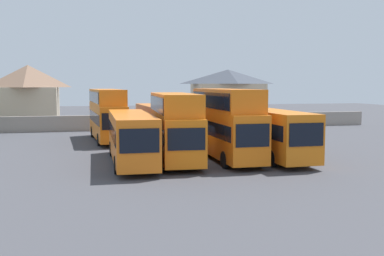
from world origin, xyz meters
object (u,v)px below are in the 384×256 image
at_px(bus_5, 107,112).
at_px(bus_7, 192,119).
at_px(bus_3, 226,120).
at_px(bus_8, 214,118).
at_px(bus_4, 268,131).
at_px(house_terrace_centre, 228,95).
at_px(bus_1, 131,135).
at_px(bus_2, 175,123).
at_px(house_terrace_left, 29,95).
at_px(bus_6, 157,120).

bearing_deg(bus_5, bus_7, 87.87).
xyz_separation_m(bus_3, bus_5, (-7.66, 13.27, -0.07)).
distance_m(bus_5, bus_8, 10.71).
height_order(bus_4, house_terrace_centre, house_terrace_centre).
height_order(bus_4, bus_5, bus_5).
xyz_separation_m(bus_1, bus_5, (-0.90, 13.33, 0.82)).
height_order(bus_2, house_terrace_left, house_terrace_left).
height_order(bus_6, house_terrace_centre, house_terrace_centre).
bearing_deg(bus_1, house_terrace_centre, 153.56).
xyz_separation_m(house_terrace_left, house_terrace_centre, (27.87, 1.35, -0.19)).
xyz_separation_m(bus_1, bus_4, (9.94, 0.10, 0.07)).
bearing_deg(bus_7, bus_5, -88.49).
xyz_separation_m(bus_5, bus_8, (10.68, 0.25, -0.83)).
distance_m(bus_3, bus_8, 13.89).
xyz_separation_m(bus_4, house_terrace_left, (-19.96, 32.72, 2.04)).
relative_size(bus_5, bus_6, 0.98).
height_order(bus_5, house_terrace_centre, house_terrace_centre).
height_order(bus_5, bus_7, bus_5).
bearing_deg(bus_5, bus_4, 35.94).
xyz_separation_m(bus_1, bus_7, (7.51, 13.52, -0.05)).
bearing_deg(bus_5, bus_1, 0.46).
bearing_deg(bus_1, bus_8, 145.39).
height_order(bus_1, house_terrace_left, house_terrace_left).
height_order(bus_1, bus_3, bus_3).
distance_m(bus_3, house_terrace_centre, 35.88).
height_order(bus_8, house_terrace_left, house_terrace_left).
relative_size(bus_5, house_terrace_left, 1.40).
bearing_deg(bus_2, bus_8, 157.09).
distance_m(bus_7, house_terrace_left, 26.17).
relative_size(bus_4, bus_8, 1.09).
bearing_deg(bus_7, bus_3, -2.93).
distance_m(bus_1, bus_4, 9.94).
distance_m(bus_6, bus_7, 3.53).
bearing_deg(bus_7, house_terrace_left, -137.50).
bearing_deg(bus_2, bus_4, 93.56).
height_order(bus_2, bus_6, bus_2).
bearing_deg(house_terrace_centre, bus_1, -117.59).
relative_size(bus_6, house_terrace_left, 1.44).
relative_size(bus_2, house_terrace_left, 1.27).
bearing_deg(bus_2, house_terrace_left, -154.57).
distance_m(bus_2, house_terrace_left, 35.25).
bearing_deg(bus_1, bus_7, 152.08).
distance_m(bus_1, bus_7, 15.47).
bearing_deg(bus_2, bus_6, 179.70).
xyz_separation_m(bus_5, house_terrace_centre, (18.75, 20.84, 1.10)).
relative_size(bus_6, bus_8, 1.10).
distance_m(bus_3, house_terrace_left, 36.83).
distance_m(bus_1, bus_2, 3.14).
xyz_separation_m(bus_2, bus_6, (0.93, 13.51, -0.78)).
bearing_deg(bus_4, bus_3, -90.04).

